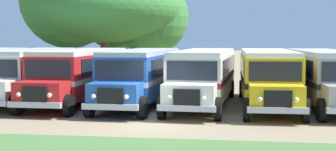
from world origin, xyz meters
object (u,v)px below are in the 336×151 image
object	(u,v)px
parked_bus_slot_1	(29,72)
parked_bus_slot_2	(81,73)
parked_bus_slot_4	(204,74)
broad_shade_tree	(105,8)
parked_bus_slot_3	(142,74)
parked_bus_slot_5	(267,75)
parked_bus_slot_6	(324,75)

from	to	relation	value
parked_bus_slot_1	parked_bus_slot_2	bearing A→B (deg)	84.02
parked_bus_slot_4	broad_shade_tree	xyz separation A→B (m)	(-8.67, 12.23, 4.23)
parked_bus_slot_1	parked_bus_slot_4	distance (m)	9.68
parked_bus_slot_3	parked_bus_slot_2	bearing A→B (deg)	-90.44
parked_bus_slot_5	parked_bus_slot_1	bearing A→B (deg)	-92.01
parked_bus_slot_1	parked_bus_slot_4	world-z (taller)	same
broad_shade_tree	parked_bus_slot_1	bearing A→B (deg)	-94.81
parked_bus_slot_6	broad_shade_tree	bearing A→B (deg)	-132.21
parked_bus_slot_5	parked_bus_slot_6	size ratio (longest dim) A/B	1.00
parked_bus_slot_1	parked_bus_slot_2	world-z (taller)	same
broad_shade_tree	parked_bus_slot_2	bearing A→B (deg)	-80.59
parked_bus_slot_3	parked_bus_slot_5	world-z (taller)	same
parked_bus_slot_2	parked_bus_slot_6	xyz separation A→B (m)	(12.74, 0.19, 0.00)
parked_bus_slot_3	parked_bus_slot_4	xyz separation A→B (m)	(3.29, 0.04, 0.00)
parked_bus_slot_4	parked_bus_slot_1	bearing A→B (deg)	-88.44
parked_bus_slot_2	parked_bus_slot_3	world-z (taller)	same
parked_bus_slot_2	broad_shade_tree	bearing A→B (deg)	-168.96
parked_bus_slot_5	broad_shade_tree	bearing A→B (deg)	-136.70
parked_bus_slot_1	parked_bus_slot_6	distance (m)	15.76
parked_bus_slot_4	parked_bus_slot_6	distance (m)	6.09
parked_bus_slot_1	parked_bus_slot_2	distance (m)	3.02
parked_bus_slot_2	broad_shade_tree	distance (m)	13.01
parked_bus_slot_5	broad_shade_tree	size ratio (longest dim) A/B	0.83
parked_bus_slot_4	parked_bus_slot_5	world-z (taller)	same
parked_bus_slot_6	parked_bus_slot_5	bearing A→B (deg)	-87.71
parked_bus_slot_3	parked_bus_slot_4	world-z (taller)	same
parked_bus_slot_2	parked_bus_slot_6	world-z (taller)	same
parked_bus_slot_5	parked_bus_slot_6	bearing A→B (deg)	94.56
parked_bus_slot_4	parked_bus_slot_5	bearing A→B (deg)	93.05
parked_bus_slot_1	broad_shade_tree	size ratio (longest dim) A/B	0.83
parked_bus_slot_2	parked_bus_slot_5	size ratio (longest dim) A/B	1.00
parked_bus_slot_2	parked_bus_slot_5	distance (m)	9.89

